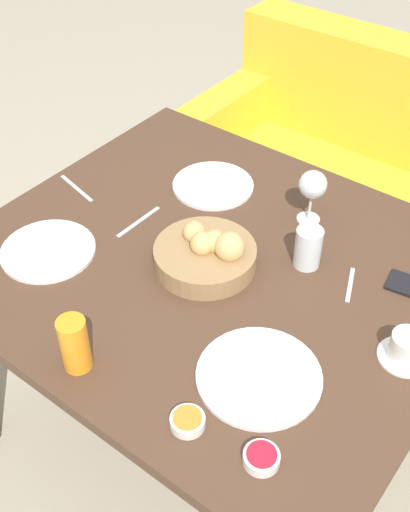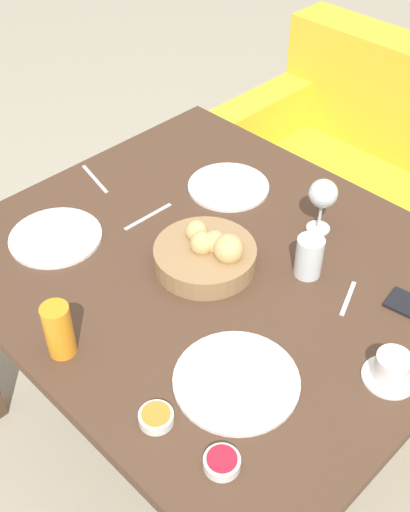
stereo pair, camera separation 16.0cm
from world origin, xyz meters
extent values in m
plane|color=#A89E89|center=(0.00, 0.00, 0.00)|extent=(10.00, 10.00, 0.00)
cube|color=#4C3323|center=(0.00, 0.00, 0.73)|extent=(1.23, 1.07, 0.03)
cube|color=#4C3323|center=(-0.56, 0.48, 0.36)|extent=(0.06, 0.06, 0.71)
cube|color=gold|center=(0.16, 1.04, 0.20)|extent=(1.81, 0.70, 0.40)
cube|color=gold|center=(-0.68, 1.04, 0.30)|extent=(0.14, 0.70, 0.60)
cylinder|color=#99754C|center=(-0.01, -0.03, 0.77)|extent=(0.26, 0.26, 0.05)
sphere|color=tan|center=(-0.02, -0.03, 0.82)|extent=(0.06, 0.06, 0.06)
sphere|color=tan|center=(0.00, -0.01, 0.82)|extent=(0.06, 0.06, 0.06)
sphere|color=tan|center=(-0.06, -0.01, 0.82)|extent=(0.06, 0.06, 0.06)
sphere|color=tan|center=(0.05, -0.01, 0.82)|extent=(0.08, 0.08, 0.08)
cylinder|color=white|center=(-0.37, -0.23, 0.75)|extent=(0.25, 0.25, 0.01)
cylinder|color=white|center=(0.29, -0.24, 0.75)|extent=(0.27, 0.27, 0.01)
cylinder|color=white|center=(-0.20, 0.26, 0.75)|extent=(0.24, 0.24, 0.01)
cylinder|color=orange|center=(-0.04, -0.44, 0.81)|extent=(0.06, 0.06, 0.13)
cylinder|color=silver|center=(0.19, 0.13, 0.80)|extent=(0.07, 0.07, 0.11)
cylinder|color=silver|center=(0.10, 0.29, 0.75)|extent=(0.06, 0.06, 0.00)
cylinder|color=silver|center=(0.10, 0.29, 0.79)|extent=(0.01, 0.01, 0.07)
sphere|color=silver|center=(0.10, 0.29, 0.86)|extent=(0.08, 0.08, 0.08)
cylinder|color=white|center=(0.51, 0.00, 0.75)|extent=(0.12, 0.12, 0.01)
cylinder|color=white|center=(0.51, 0.00, 0.78)|extent=(0.07, 0.07, 0.06)
cylinder|color=white|center=(0.40, -0.40, 0.76)|extent=(0.07, 0.07, 0.02)
cylinder|color=#A3192D|center=(0.40, -0.40, 0.77)|extent=(0.06, 0.06, 0.00)
cylinder|color=white|center=(0.24, -0.42, 0.76)|extent=(0.07, 0.07, 0.02)
cylinder|color=#C67F28|center=(0.24, -0.42, 0.77)|extent=(0.06, 0.06, 0.00)
cube|color=#B7B7BC|center=(-0.51, 0.01, 0.75)|extent=(0.16, 0.05, 0.00)
cube|color=#B7B7BC|center=(-0.26, 0.00, 0.75)|extent=(0.01, 0.16, 0.00)
cube|color=#B7B7BC|center=(0.31, 0.13, 0.75)|extent=(0.06, 0.12, 0.00)
camera|label=1|loc=(0.71, -0.97, 1.84)|focal=45.00mm
camera|label=2|loc=(0.83, -0.87, 1.84)|focal=45.00mm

